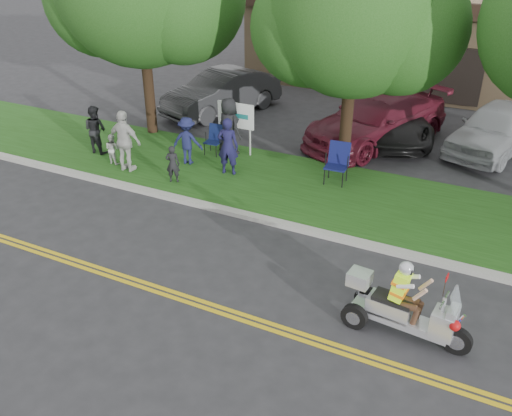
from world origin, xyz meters
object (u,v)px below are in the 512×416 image
at_px(spectator_adult_left, 228,146).
at_px(parked_car_left, 222,92).
at_px(lawn_chair_b, 338,160).
at_px(spectator_adult_mid, 95,129).
at_px(trike_scooter, 402,309).
at_px(parked_car_far_right, 496,128).
at_px(lawn_chair_a, 215,137).
at_px(parked_car_far_left, 216,89).
at_px(parked_car_right, 377,120).
at_px(spectator_adult_right, 125,141).
at_px(parked_car_mid, 388,116).

xyz_separation_m(spectator_adult_left, parked_car_left, (-3.17, 5.18, -0.14)).
distance_m(lawn_chair_b, spectator_adult_mid, 7.74).
bearing_deg(spectator_adult_left, trike_scooter, 129.54).
distance_m(parked_car_left, parked_car_far_right, 9.97).
relative_size(lawn_chair_a, lawn_chair_b, 0.81).
xyz_separation_m(spectator_adult_left, parked_car_far_left, (-3.69, 5.65, -0.20)).
bearing_deg(spectator_adult_left, parked_car_far_right, -153.95).
bearing_deg(lawn_chair_a, trike_scooter, -40.31).
distance_m(lawn_chair_a, spectator_adult_left, 1.71).
height_order(trike_scooter, parked_car_right, parked_car_right).
bearing_deg(parked_car_left, spectator_adult_left, -38.94).
xyz_separation_m(lawn_chair_a, parked_car_far_left, (-2.52, 4.44, 0.13)).
height_order(parked_car_right, parked_car_far_right, parked_car_right).
xyz_separation_m(lawn_chair_b, parked_car_left, (-6.21, 4.27, 0.07)).
distance_m(trike_scooter, parked_car_far_right, 10.28).
relative_size(spectator_adult_right, parked_car_left, 0.37).
relative_size(lawn_chair_a, parked_car_far_right, 0.20).
bearing_deg(parked_car_far_left, trike_scooter, -36.73).
bearing_deg(parked_car_right, parked_car_left, -161.25).
height_order(lawn_chair_a, spectator_adult_left, spectator_adult_left).
bearing_deg(lawn_chair_b, lawn_chair_a, 172.05).
bearing_deg(parked_car_mid, spectator_adult_mid, -165.66).
distance_m(trike_scooter, spectator_adult_left, 7.73).
relative_size(parked_car_far_left, parked_car_left, 0.90).
distance_m(trike_scooter, lawn_chair_b, 6.37).
relative_size(trike_scooter, spectator_adult_mid, 1.53).
height_order(spectator_adult_right, parked_car_mid, spectator_adult_right).
height_order(spectator_adult_mid, parked_car_far_left, spectator_adult_mid).
distance_m(spectator_adult_left, parked_car_right, 5.57).
distance_m(lawn_chair_b, parked_car_far_left, 8.23).
bearing_deg(parked_car_right, parked_car_mid, 103.14).
relative_size(trike_scooter, parked_car_right, 0.41).
xyz_separation_m(lawn_chair_b, parked_car_mid, (0.26, 4.55, -0.02)).
bearing_deg(spectator_adult_left, parked_car_right, -137.83).
xyz_separation_m(spectator_adult_right, parked_car_mid, (6.10, 6.62, -0.30)).
bearing_deg(parked_car_right, lawn_chair_b, -67.45).
bearing_deg(parked_car_right, spectator_adult_left, -100.27).
bearing_deg(parked_car_left, spectator_adult_mid, -84.46).
height_order(parked_car_mid, parked_car_far_right, parked_car_far_right).
bearing_deg(parked_car_mid, lawn_chair_b, -115.75).
height_order(trike_scooter, spectator_adult_mid, spectator_adult_mid).
bearing_deg(spectator_adult_right, parked_car_far_right, -145.96).
xyz_separation_m(spectator_adult_right, parked_car_far_right, (9.59, 6.78, -0.23)).
distance_m(spectator_adult_left, parked_car_far_right, 8.82).
relative_size(trike_scooter, lawn_chair_a, 2.53).
relative_size(spectator_adult_right, parked_car_far_left, 0.41).
bearing_deg(spectator_adult_mid, spectator_adult_left, -173.96).
bearing_deg(parked_car_far_left, spectator_adult_left, -47.39).
xyz_separation_m(spectator_adult_right, parked_car_right, (5.94, 5.76, -0.20)).
height_order(spectator_adult_left, parked_car_left, spectator_adult_left).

